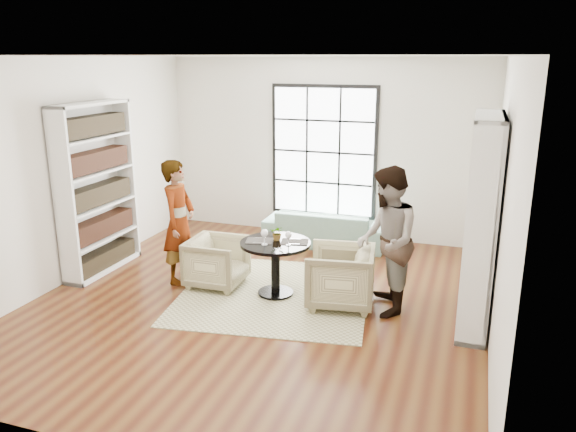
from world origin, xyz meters
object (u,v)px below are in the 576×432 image
at_px(pedestal_table, 275,256).
at_px(wine_glass_right, 288,235).
at_px(person_right, 387,241).
at_px(armchair_right, 340,277).
at_px(person_left, 179,222).
at_px(armchair_left, 217,262).
at_px(flower_centerpiece, 278,233).
at_px(wine_glass_left, 264,234).
at_px(sofa, 325,227).

bearing_deg(pedestal_table, wine_glass_right, -20.52).
bearing_deg(pedestal_table, person_right, -1.36).
xyz_separation_m(armchair_right, person_left, (-2.26, 0.07, 0.47)).
bearing_deg(person_left, armchair_left, -93.83).
bearing_deg(armchair_right, flower_centerpiece, -105.22).
xyz_separation_m(person_right, wine_glass_right, (-1.21, -0.04, -0.04)).
distance_m(pedestal_table, flower_centerpiece, 0.30).
height_order(person_left, flower_centerpiece, person_left).
height_order(wine_glass_left, flower_centerpiece, wine_glass_left).
bearing_deg(person_right, armchair_right, -104.40).
xyz_separation_m(person_right, flower_centerpiece, (-1.41, 0.10, -0.07)).
relative_size(person_left, wine_glass_right, 9.21).
relative_size(wine_glass_left, wine_glass_right, 1.11).
height_order(armchair_left, wine_glass_left, wine_glass_left).
bearing_deg(flower_centerpiece, armchair_left, -177.68).
bearing_deg(wine_glass_left, flower_centerpiece, 65.89).
bearing_deg(wine_glass_right, sofa, 93.20).
distance_m(sofa, person_left, 2.67).
distance_m(sofa, armchair_right, 2.36).
bearing_deg(person_left, wine_glass_left, -101.68).
height_order(sofa, flower_centerpiece, flower_centerpiece).
xyz_separation_m(pedestal_table, person_right, (1.41, -0.03, 0.37)).
distance_m(sofa, person_right, 2.66).
bearing_deg(armchair_right, person_left, -100.20).
height_order(armchair_right, wine_glass_left, wine_glass_left).
relative_size(pedestal_table, wine_glass_right, 4.92).
xyz_separation_m(armchair_right, flower_centerpiece, (-0.86, 0.10, 0.45)).
distance_m(pedestal_table, sofa, 2.20).
bearing_deg(wine_glass_right, flower_centerpiece, 143.90).
distance_m(armchair_left, armchair_right, 1.71).
relative_size(armchair_right, flower_centerpiece, 4.14).
bearing_deg(person_right, pedestal_table, -105.76).
distance_m(sofa, wine_glass_right, 2.34).
bearing_deg(person_right, sofa, -163.36).
bearing_deg(armchair_right, wine_glass_left, -91.68).
relative_size(armchair_left, wine_glass_left, 3.60).
xyz_separation_m(person_left, person_right, (2.81, -0.07, 0.05)).
xyz_separation_m(pedestal_table, wine_glass_left, (-0.09, -0.15, 0.34)).
bearing_deg(wine_glass_right, armchair_left, 174.15).
distance_m(armchair_right, person_left, 2.31).
bearing_deg(flower_centerpiece, wine_glass_left, -114.11).
xyz_separation_m(wine_glass_left, wine_glass_right, (0.29, 0.07, -0.01)).
bearing_deg(armchair_left, sofa, -24.36).
distance_m(person_right, flower_centerpiece, 1.41).
bearing_deg(armchair_right, wine_glass_right, -94.93).
xyz_separation_m(person_left, wine_glass_left, (1.31, -0.18, 0.02)).
relative_size(armchair_left, flower_centerpiece, 3.71).
distance_m(pedestal_table, armchair_left, 0.87).
height_order(pedestal_table, person_left, person_left).
bearing_deg(armchair_left, flower_centerpiece, -88.89).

